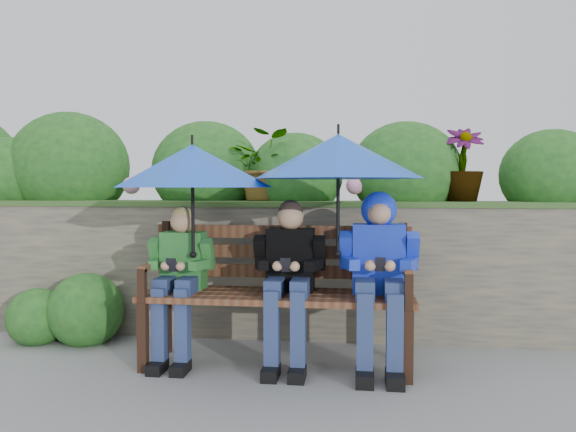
# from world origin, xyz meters

# --- Properties ---
(ground) EXTENTS (60.00, 60.00, 0.00)m
(ground) POSITION_xyz_m (0.00, 0.00, 0.00)
(ground) COLOR gray
(ground) RESTS_ON ground
(garden_backdrop) EXTENTS (8.00, 2.87, 1.88)m
(garden_backdrop) POSITION_xyz_m (-0.13, 1.59, 0.65)
(garden_backdrop) COLOR #57544D
(garden_backdrop) RESTS_ON ground
(park_bench) EXTENTS (1.71, 0.50, 0.90)m
(park_bench) POSITION_xyz_m (-0.06, 0.05, 0.51)
(park_bench) COLOR black
(park_bench) RESTS_ON ground
(boy_left) EXTENTS (0.42, 0.48, 1.01)m
(boy_left) POSITION_xyz_m (-0.69, -0.02, 0.58)
(boy_left) COLOR #327533
(boy_left) RESTS_ON ground
(boy_middle) EXTENTS (0.45, 0.52, 1.06)m
(boy_middle) POSITION_xyz_m (0.02, -0.02, 0.60)
(boy_middle) COLOR black
(boy_middle) RESTS_ON ground
(boy_right) EXTENTS (0.49, 0.59, 1.11)m
(boy_right) POSITION_xyz_m (0.58, -0.02, 0.66)
(boy_right) COLOR #1438BE
(boy_right) RESTS_ON ground
(umbrella_left) EXTENTS (1.03, 1.03, 0.78)m
(umbrella_left) POSITION_xyz_m (-0.59, -0.04, 1.27)
(umbrella_left) COLOR blue
(umbrella_left) RESTS_ON ground
(umbrella_right) EXTENTS (1.04, 1.04, 0.82)m
(umbrella_right) POSITION_xyz_m (0.33, -0.04, 1.33)
(umbrella_right) COLOR blue
(umbrella_right) RESTS_ON ground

